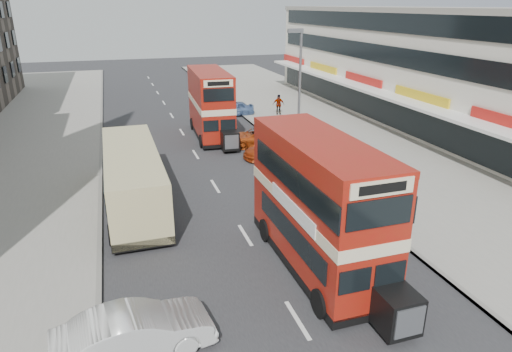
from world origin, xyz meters
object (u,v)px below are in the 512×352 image
object	(u,v)px
bus_second	(211,104)
bus_main	(319,205)
street_lamp	(299,83)
car_right_a	(274,149)
coach	(133,176)
pedestrian_near	(353,160)
pedestrian_far	(278,104)
car_right_b	(257,137)
cyclist	(257,136)
car_right_c	(232,109)
car_left_front	(135,333)

from	to	relation	value
bus_second	bus_main	bearing A→B (deg)	92.72
street_lamp	car_right_a	world-z (taller)	street_lamp
street_lamp	coach	size ratio (longest dim) A/B	0.80
pedestrian_near	pedestrian_far	xyz separation A→B (m)	(1.31, 16.04, -0.03)
bus_main	pedestrian_far	bearing A→B (deg)	-107.59
street_lamp	bus_main	distance (m)	14.12
bus_second	car_right_b	bearing A→B (deg)	131.46
coach	cyclist	size ratio (longest dim) A/B	5.03
pedestrian_far	cyclist	xyz separation A→B (m)	(-4.63, -8.20, -0.38)
bus_main	pedestrian_far	xyz separation A→B (m)	(7.34, 24.17, -1.55)
bus_second	street_lamp	bearing A→B (deg)	129.57
street_lamp	pedestrian_far	world-z (taller)	street_lamp
car_right_c	cyclist	distance (m)	9.48
car_left_front	cyclist	size ratio (longest dim) A/B	2.25
pedestrian_near	cyclist	xyz separation A→B (m)	(-3.32, 7.85, -0.41)
coach	bus_main	bearing A→B (deg)	-51.96
car_right_a	pedestrian_far	bearing A→B (deg)	151.96
street_lamp	bus_main	size ratio (longest dim) A/B	0.91
car_left_front	bus_main	bearing A→B (deg)	-75.63
car_right_b	cyclist	bearing A→B (deg)	-179.67
coach	car_right_a	xyz separation A→B (m)	(9.20, 5.07, -0.97)
pedestrian_near	bus_second	bearing A→B (deg)	-58.99
car_left_front	pedestrian_near	world-z (taller)	pedestrian_near
car_right_b	pedestrian_far	size ratio (longest dim) A/B	2.48
car_right_b	pedestrian_near	world-z (taller)	pedestrian_near
car_right_a	car_right_b	bearing A→B (deg)	177.19
car_right_a	pedestrian_near	xyz separation A→B (m)	(3.14, -4.86, 0.47)
street_lamp	bus_second	size ratio (longest dim) A/B	0.92
car_left_front	car_right_c	size ratio (longest dim) A/B	1.16
bus_main	car_right_a	bearing A→B (deg)	-103.26
car_left_front	car_right_b	xyz separation A→B (m)	(9.66, 18.77, -0.13)
car_left_front	coach	bearing A→B (deg)	-11.17
car_right_a	pedestrian_near	world-z (taller)	pedestrian_near
street_lamp	car_left_front	size ratio (longest dim) A/B	1.80
car_left_front	car_right_a	bearing A→B (deg)	-39.66
car_left_front	car_right_b	bearing A→B (deg)	-35.00
coach	bus_second	bearing A→B (deg)	60.05
car_right_a	cyclist	world-z (taller)	cyclist
car_left_front	car_right_c	world-z (taller)	car_left_front
pedestrian_far	bus_main	bearing A→B (deg)	-96.09
car_right_c	car_right_b	bearing A→B (deg)	1.92
car_right_a	cyclist	distance (m)	2.99
bus_main	pedestrian_near	size ratio (longest dim) A/B	4.86
coach	car_left_front	size ratio (longest dim) A/B	2.24
pedestrian_near	cyclist	distance (m)	8.53
car_right_c	cyclist	bearing A→B (deg)	1.92
bus_second	cyclist	distance (m)	4.60
cyclist	pedestrian_far	bearing A→B (deg)	56.63
car_left_front	street_lamp	bearing A→B (deg)	-43.58
coach	pedestrian_far	xyz separation A→B (m)	(13.65, 16.25, -0.53)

